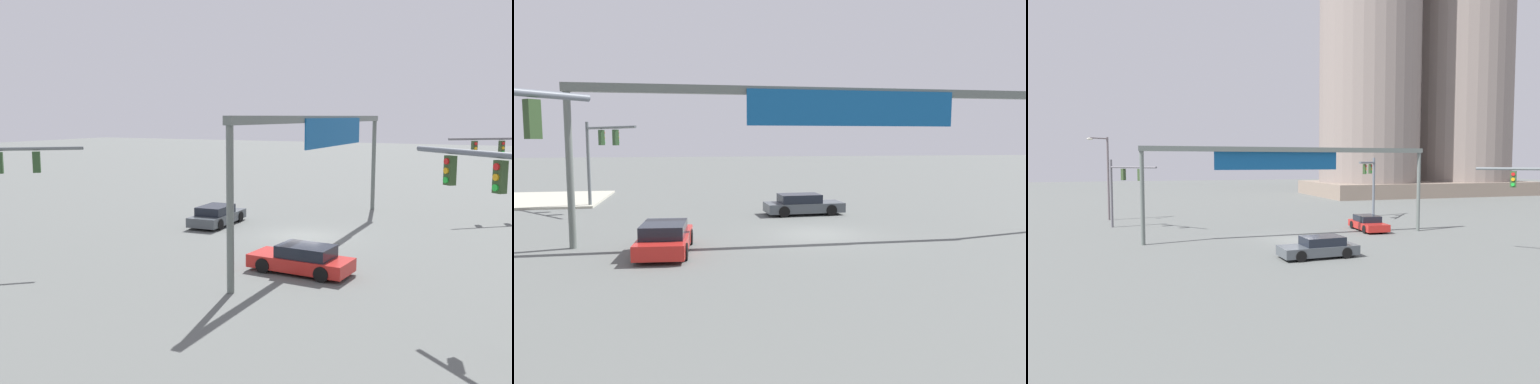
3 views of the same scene
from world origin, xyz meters
The scene contains 7 objects.
ground_plane centered at (0.00, 0.00, 0.00)m, with size 217.31×217.31×0.00m, color #5C605D.
traffic_signal_opposite_side centered at (-12.09, 9.39, 3.92)m, with size 3.73×4.42×5.73m.
traffic_signal_cross_street centered at (11.16, 10.41, 4.05)m, with size 3.68×4.00×5.95m.
streetlamp_curved_arm centered at (-13.85, 15.67, 4.56)m, with size 1.82×1.67×7.87m.
overhead_sign_gantry centered at (-0.27, 1.23, 5.57)m, with size 21.45×0.43×6.59m.
sedan_car_approaching centered at (6.83, 2.59, 0.57)m, with size 2.18×4.45×1.21m.
sedan_car_waiting_far centered at (-0.75, -5.91, 0.58)m, with size 4.65×2.10×1.21m.
Camera 3 is at (-10.36, -30.23, 5.52)m, focal length 31.89 mm.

